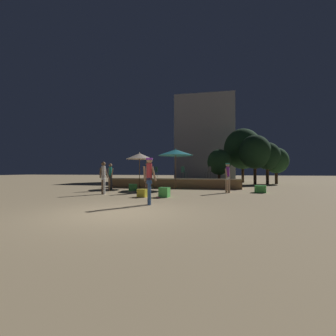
# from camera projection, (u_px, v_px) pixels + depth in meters

# --- Properties ---
(ground_plane) EXTENTS (120.00, 120.00, 0.00)m
(ground_plane) POSITION_uv_depth(u_px,v_px,m) (117.00, 213.00, 6.95)
(ground_plane) COLOR tan
(wooden_deck) EXTENTS (9.89, 2.39, 0.75)m
(wooden_deck) POSITION_uv_depth(u_px,v_px,m) (175.00, 183.00, 17.69)
(wooden_deck) COLOR olive
(wooden_deck) RESTS_ON ground
(patio_umbrella_0) EXTENTS (2.54, 2.54, 2.92)m
(patio_umbrella_0) POSITION_uv_depth(u_px,v_px,m) (176.00, 152.00, 16.04)
(patio_umbrella_0) COLOR brown
(patio_umbrella_0) RESTS_ON ground
(patio_umbrella_1) EXTENTS (2.07, 2.07, 2.73)m
(patio_umbrella_1) POSITION_uv_depth(u_px,v_px,m) (140.00, 156.00, 17.05)
(patio_umbrella_1) COLOR brown
(patio_umbrella_1) RESTS_ON ground
(cube_seat_0) EXTENTS (0.77, 0.77, 0.42)m
(cube_seat_0) POSITION_uv_depth(u_px,v_px,m) (260.00, 189.00, 13.49)
(cube_seat_0) COLOR #4CC651
(cube_seat_0) RESTS_ON ground
(cube_seat_1) EXTENTS (0.71, 0.71, 0.43)m
(cube_seat_1) POSITION_uv_depth(u_px,v_px,m) (133.00, 187.00, 14.95)
(cube_seat_1) COLOR #4CC651
(cube_seat_1) RESTS_ON ground
(cube_seat_2) EXTENTS (0.53, 0.53, 0.48)m
(cube_seat_2) POSITION_uv_depth(u_px,v_px,m) (164.00, 192.00, 11.13)
(cube_seat_2) COLOR #4CC651
(cube_seat_2) RESTS_ON ground
(cube_seat_3) EXTENTS (0.56, 0.56, 0.39)m
(cube_seat_3) POSITION_uv_depth(u_px,v_px,m) (143.00, 193.00, 11.22)
(cube_seat_3) COLOR yellow
(cube_seat_3) RESTS_ON ground
(person_0) EXTENTS (0.34, 0.46, 1.82)m
(person_0) POSITION_uv_depth(u_px,v_px,m) (148.00, 175.00, 13.50)
(person_0) COLOR #997051
(person_0) RESTS_ON ground
(person_1) EXTENTS (0.37, 0.47, 1.82)m
(person_1) POSITION_uv_depth(u_px,v_px,m) (103.00, 176.00, 12.56)
(person_1) COLOR brown
(person_1) RESTS_ON ground
(person_2) EXTENTS (0.51, 0.30, 1.81)m
(person_2) POSITION_uv_depth(u_px,v_px,m) (110.00, 175.00, 14.95)
(person_2) COLOR #3F3F47
(person_2) RESTS_ON ground
(person_3) EXTENTS (0.52, 0.30, 1.82)m
(person_3) POSITION_uv_depth(u_px,v_px,m) (149.00, 178.00, 8.67)
(person_3) COLOR #997051
(person_3) RESTS_ON ground
(person_4) EXTENTS (0.38, 0.50, 1.77)m
(person_4) POSITION_uv_depth(u_px,v_px,m) (228.00, 176.00, 13.35)
(person_4) COLOR tan
(person_4) RESTS_ON ground
(bistro_chair_0) EXTENTS (0.47, 0.48, 0.90)m
(bistro_chair_0) POSITION_uv_depth(u_px,v_px,m) (155.00, 171.00, 18.65)
(bistro_chair_0) COLOR #1E4C47
(bistro_chair_0) RESTS_ON wooden_deck
(bistro_chair_1) EXTENTS (0.48, 0.48, 0.90)m
(bistro_chair_1) POSITION_uv_depth(u_px,v_px,m) (184.00, 171.00, 17.32)
(bistro_chair_1) COLOR #1E4C47
(bistro_chair_1) RESTS_ON wooden_deck
(bistro_chair_2) EXTENTS (0.48, 0.48, 0.90)m
(bistro_chair_2) POSITION_uv_depth(u_px,v_px,m) (209.00, 171.00, 17.72)
(bistro_chair_2) COLOR #2D3338
(bistro_chair_2) RESTS_ON wooden_deck
(frisbee_disc) EXTENTS (0.26, 0.26, 0.03)m
(frisbee_disc) POSITION_uv_depth(u_px,v_px,m) (158.00, 197.00, 11.01)
(frisbee_disc) COLOR #E54C99
(frisbee_disc) RESTS_ON ground
(background_tree_0) EXTENTS (2.44, 2.44, 4.11)m
(background_tree_0) POSITION_uv_depth(u_px,v_px,m) (267.00, 156.00, 22.02)
(background_tree_0) COLOR #3D2B1C
(background_tree_0) RESTS_ON ground
(background_tree_1) EXTENTS (2.98, 2.98, 4.79)m
(background_tree_1) POSITION_uv_depth(u_px,v_px,m) (255.00, 152.00, 21.80)
(background_tree_1) COLOR #3D2B1C
(background_tree_1) RESTS_ON ground
(background_tree_2) EXTENTS (2.34, 2.34, 3.63)m
(background_tree_2) POSITION_uv_depth(u_px,v_px,m) (276.00, 161.00, 22.42)
(background_tree_2) COLOR #3D2B1C
(background_tree_2) RESTS_ON ground
(background_tree_3) EXTENTS (2.40, 2.40, 3.54)m
(background_tree_3) POSITION_uv_depth(u_px,v_px,m) (219.00, 162.00, 23.10)
(background_tree_3) COLOR #3D2B1C
(background_tree_3) RESTS_ON ground
(background_tree_4) EXTENTS (4.10, 4.10, 6.02)m
(background_tree_4) POSITION_uv_depth(u_px,v_px,m) (243.00, 149.00, 25.01)
(background_tree_4) COLOR #3D2B1C
(background_tree_4) RESTS_ON ground
(distant_building) EXTENTS (8.10, 3.37, 11.80)m
(distant_building) POSITION_uv_depth(u_px,v_px,m) (204.00, 138.00, 31.58)
(distant_building) COLOR gray
(distant_building) RESTS_ON ground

